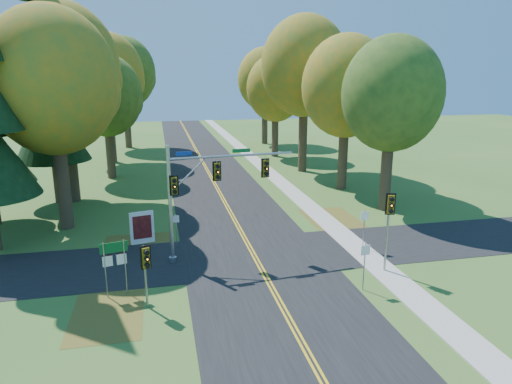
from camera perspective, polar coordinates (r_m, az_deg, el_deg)
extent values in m
plane|color=#325D20|center=(24.38, 0.68, -9.62)|extent=(160.00, 160.00, 0.00)
cube|color=black|center=(24.37, 0.68, -9.60)|extent=(8.00, 160.00, 0.02)
cube|color=black|center=(26.17, -0.30, -7.85)|extent=(60.00, 6.00, 0.02)
cube|color=gold|center=(24.35, 0.45, -9.58)|extent=(0.10, 160.00, 0.01)
cube|color=gold|center=(24.39, 0.92, -9.54)|extent=(0.10, 160.00, 0.01)
cube|color=#9E998E|center=(26.34, 14.09, -8.11)|extent=(1.60, 160.00, 0.06)
cube|color=brown|center=(27.59, -14.62, -7.14)|extent=(4.00, 6.00, 0.00)
cube|color=brown|center=(31.69, 10.33, -4.04)|extent=(3.50, 8.00, 0.00)
cube|color=brown|center=(21.32, -18.06, -14.12)|extent=(3.00, 5.00, 0.00)
cylinder|color=#38281C|center=(32.28, -23.03, 1.57)|extent=(0.86, 0.86, 6.75)
ellipsoid|color=#B07017|center=(31.60, -24.16, 12.54)|extent=(8.00, 8.00, 9.20)
sphere|color=#B07017|center=(32.53, -20.79, 11.47)|extent=(4.80, 4.80, 4.80)
sphere|color=#B07017|center=(31.13, -27.20, 13.69)|extent=(4.40, 4.40, 4.40)
cylinder|color=#38281C|center=(35.25, 15.98, 2.63)|extent=(0.83, 0.83, 6.08)
ellipsoid|color=#546D22|center=(34.58, 16.63, 11.67)|extent=(7.20, 7.20, 8.28)
sphere|color=#546D22|center=(36.26, 17.75, 10.55)|extent=(4.32, 4.32, 4.32)
sphere|color=#546D22|center=(33.34, 15.37, 12.91)|extent=(3.96, 3.96, 3.96)
cylinder|color=#38281C|center=(38.99, -22.16, 4.23)|extent=(0.89, 0.89, 7.42)
ellipsoid|color=#B07017|center=(38.49, -23.14, 14.11)|extent=(8.60, 8.60, 9.89)
sphere|color=#B07017|center=(39.50, -20.16, 13.11)|extent=(5.16, 5.16, 5.16)
sphere|color=#B07017|center=(37.96, -25.82, 15.15)|extent=(4.73, 4.73, 4.73)
cylinder|color=#38281C|center=(41.00, 10.82, 4.71)|extent=(0.84, 0.84, 6.30)
ellipsoid|color=#B07017|center=(40.44, 11.22, 12.84)|extent=(7.60, 7.60, 8.74)
sphere|color=#B07017|center=(42.12, 12.49, 11.80)|extent=(4.56, 4.56, 4.56)
sphere|color=#B07017|center=(39.21, 9.88, 13.97)|extent=(4.18, 4.18, 4.18)
cylinder|color=#38281C|center=(46.86, -17.77, 5.06)|extent=(0.81, 0.81, 5.62)
ellipsoid|color=#546D22|center=(46.35, -18.28, 11.40)|extent=(6.80, 6.80, 7.82)
sphere|color=#546D22|center=(47.28, -16.43, 10.76)|extent=(4.08, 4.08, 4.08)
sphere|color=#546D22|center=(45.78, -19.94, 12.09)|extent=(3.74, 3.74, 3.74)
cylinder|color=#38281C|center=(48.02, 5.88, 7.12)|extent=(0.90, 0.90, 7.65)
ellipsoid|color=#B07017|center=(47.63, 6.10, 15.38)|extent=(8.80, 8.80, 10.12)
sphere|color=#B07017|center=(49.44, 7.58, 14.28)|extent=(5.28, 5.28, 5.28)
sphere|color=#B07017|center=(46.35, 4.60, 16.53)|extent=(4.84, 4.84, 4.84)
cylinder|color=#38281C|center=(55.41, -17.65, 7.15)|extent=(0.87, 0.87, 6.98)
ellipsoid|color=#B07017|center=(55.02, -18.17, 13.72)|extent=(8.20, 8.20, 9.43)
sphere|color=#B07017|center=(56.13, -16.28, 13.02)|extent=(4.92, 4.92, 4.92)
sphere|color=#B07017|center=(54.37, -19.88, 14.45)|extent=(4.51, 4.51, 4.51)
cylinder|color=#38281C|center=(56.73, 2.40, 7.40)|extent=(0.82, 0.82, 5.85)
ellipsoid|color=#B07017|center=(56.31, 2.46, 12.83)|extent=(7.00, 7.00, 8.05)
sphere|color=#B07017|center=(57.72, 3.56, 12.17)|extent=(4.20, 4.20, 4.20)
sphere|color=#B07017|center=(55.32, 1.39, 13.54)|extent=(3.85, 3.85, 3.85)
cylinder|color=#38281C|center=(66.11, -15.80, 8.48)|extent=(0.88, 0.88, 7.20)
ellipsoid|color=#546D22|center=(65.80, -16.20, 14.14)|extent=(8.40, 8.40, 9.66)
sphere|color=#546D22|center=(66.98, -14.61, 13.52)|extent=(5.04, 5.04, 5.04)
sphere|color=#546D22|center=(65.07, -17.63, 14.78)|extent=(4.62, 4.62, 4.62)
cylinder|color=#38281C|center=(67.30, 1.09, 8.83)|extent=(0.85, 0.85, 6.53)
ellipsoid|color=#B07017|center=(66.97, 1.12, 13.93)|extent=(7.80, 7.80, 8.97)
sphere|color=#B07017|center=(68.49, 2.19, 13.29)|extent=(4.68, 4.68, 4.68)
sphere|color=#B07017|center=(65.90, 0.09, 14.61)|extent=(4.29, 4.29, 4.29)
cylinder|color=#38281C|center=(39.40, -23.65, 1.20)|extent=(0.50, 0.50, 3.42)
cone|color=black|center=(38.71, -24.31, 7.60)|extent=(5.60, 5.60, 5.45)
cone|color=black|center=(38.52, -24.93, 13.34)|extent=(4.57, 4.57, 5.45)
cone|color=black|center=(38.72, -25.58, 19.08)|extent=(3.55, 3.55, 5.45)
cylinder|color=#989AA0|center=(24.63, -10.67, -1.65)|extent=(0.20, 0.20, 6.43)
cylinder|color=#989AA0|center=(25.64, -10.34, -8.27)|extent=(0.40, 0.40, 0.28)
cylinder|color=#989AA0|center=(24.70, -2.98, 4.54)|extent=(6.87, 0.81, 0.13)
cylinder|color=#989AA0|center=(24.38, -8.49, 2.07)|extent=(2.07, 0.29, 1.90)
cylinder|color=#989AA0|center=(24.53, -4.95, 4.04)|extent=(0.04, 0.04, 0.33)
cube|color=#72590C|center=(24.65, -4.91, 2.62)|extent=(0.34, 0.31, 0.92)
cube|color=black|center=(24.65, -4.91, 2.62)|extent=(0.48, 0.07, 1.08)
sphere|color=orange|center=(24.45, -4.80, 2.52)|extent=(0.17, 0.17, 0.17)
cylinder|color=black|center=(24.39, -4.82, 3.19)|extent=(0.23, 0.17, 0.22)
cylinder|color=black|center=(24.45, -4.80, 2.52)|extent=(0.23, 0.17, 0.22)
cylinder|color=black|center=(24.51, -4.79, 1.85)|extent=(0.23, 0.17, 0.22)
cylinder|color=#989AA0|center=(25.27, 1.17, 4.41)|extent=(0.04, 0.04, 0.33)
cube|color=#72590C|center=(25.39, 1.16, 3.02)|extent=(0.34, 0.31, 0.92)
cube|color=black|center=(25.39, 1.16, 3.02)|extent=(0.48, 0.07, 1.08)
sphere|color=orange|center=(25.19, 1.32, 2.93)|extent=(0.17, 0.17, 0.17)
cylinder|color=black|center=(25.14, 1.32, 3.58)|extent=(0.23, 0.17, 0.22)
cylinder|color=black|center=(25.19, 1.32, 2.93)|extent=(0.23, 0.17, 0.22)
cylinder|color=black|center=(25.26, 1.31, 2.28)|extent=(0.23, 0.17, 0.22)
cube|color=#72590C|center=(24.24, -10.21, 0.81)|extent=(0.34, 0.31, 0.92)
cube|color=black|center=(24.24, -10.21, 0.81)|extent=(0.48, 0.07, 1.08)
sphere|color=orange|center=(24.04, -10.14, 0.70)|extent=(0.17, 0.17, 0.17)
cylinder|color=black|center=(23.97, -10.17, 1.38)|extent=(0.23, 0.17, 0.22)
cylinder|color=black|center=(24.04, -10.14, 0.70)|extent=(0.23, 0.17, 0.22)
cylinder|color=black|center=(24.11, -10.11, 0.02)|extent=(0.23, 0.17, 0.22)
cube|color=navy|center=(24.13, -9.02, 4.76)|extent=(0.83, 0.12, 0.20)
cube|color=#0C5926|center=(24.79, -1.85, 5.20)|extent=(1.01, 0.14, 0.20)
cylinder|color=gray|center=(24.32, 16.07, -4.97)|extent=(0.11, 0.11, 4.18)
cube|color=#72590C|center=(23.65, 16.45, -1.45)|extent=(0.39, 0.36, 0.95)
cube|color=black|center=(23.65, 16.45, -1.45)|extent=(0.48, 0.16, 1.12)
sphere|color=orange|center=(23.44, 16.56, -1.60)|extent=(0.17, 0.17, 0.17)
cylinder|color=black|center=(23.36, 16.62, -0.88)|extent=(0.26, 0.21, 0.23)
cylinder|color=black|center=(23.44, 16.56, -1.60)|extent=(0.26, 0.21, 0.23)
cylinder|color=black|center=(23.53, 16.51, -2.31)|extent=(0.26, 0.21, 0.23)
cylinder|color=gray|center=(20.67, -13.64, -10.29)|extent=(0.11, 0.11, 2.88)
cube|color=#72590C|center=(20.10, -13.65, -7.93)|extent=(0.37, 0.35, 0.90)
cube|color=black|center=(20.10, -13.65, -7.93)|extent=(0.46, 0.17, 1.06)
sphere|color=orange|center=(19.92, -13.47, -8.14)|extent=(0.16, 0.16, 0.16)
cylinder|color=black|center=(19.81, -13.52, -7.37)|extent=(0.25, 0.20, 0.22)
cylinder|color=black|center=(19.92, -13.47, -8.14)|extent=(0.25, 0.20, 0.22)
cylinder|color=black|center=(20.03, -13.43, -8.90)|extent=(0.25, 0.20, 0.22)
cylinder|color=gray|center=(22.09, -18.32, -9.27)|extent=(0.05, 0.05, 2.67)
cylinder|color=gray|center=(22.18, -16.01, -8.98)|extent=(0.05, 0.05, 2.67)
cube|color=#0B4F20|center=(21.77, -17.37, -6.63)|extent=(1.22, 0.32, 0.49)
cube|color=silver|center=(21.77, -17.37, -6.63)|extent=(1.04, 0.25, 0.07)
cube|color=silver|center=(21.97, -18.06, -8.25)|extent=(0.44, 0.14, 0.49)
cube|color=black|center=(21.86, -18.12, -7.53)|extent=(0.44, 0.10, 0.09)
cube|color=silver|center=(22.04, -16.44, -8.05)|extent=(0.44, 0.14, 0.49)
cube|color=black|center=(21.93, -16.50, -7.34)|extent=(0.44, 0.10, 0.09)
cube|color=silver|center=(28.44, -14.06, -4.33)|extent=(1.44, 0.51, 1.98)
cube|color=maroon|center=(28.32, -14.03, -4.29)|extent=(1.08, 0.26, 1.43)
cube|color=silver|center=(28.63, -15.04, -6.02)|extent=(0.11, 0.11, 0.33)
cube|color=silver|center=(28.81, -12.89, -5.75)|extent=(0.11, 0.11, 0.33)
cylinder|color=gray|center=(27.29, 13.32, -4.64)|extent=(0.05, 0.05, 2.38)
cube|color=white|center=(27.00, 13.45, -2.92)|extent=(0.46, 0.05, 0.49)
cylinder|color=gray|center=(22.32, 13.37, -9.10)|extent=(0.05, 0.05, 2.35)
cube|color=white|center=(21.98, 13.53, -7.08)|extent=(0.45, 0.07, 0.48)
cylinder|color=gray|center=(27.35, -9.92, -4.80)|extent=(0.05, 0.05, 2.04)
cube|color=silver|center=(27.10, -9.99, -3.34)|extent=(0.39, 0.06, 0.42)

